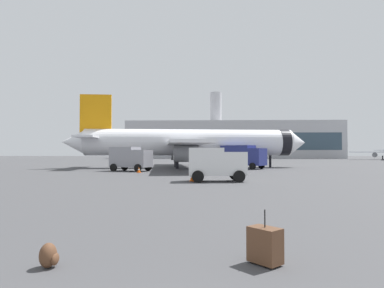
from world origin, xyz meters
name	(u,v)px	position (x,y,z in m)	size (l,w,h in m)	color
airplane_at_gate	(188,143)	(-1.86, 47.35, 3.66)	(35.76, 32.35, 10.50)	white
service_truck	(130,158)	(-8.39, 38.27, 1.61)	(5.27, 3.88, 2.90)	gray
fuel_truck	(243,156)	(5.74, 44.74, 1.77)	(6.24, 5.52, 3.20)	navy
cargo_van	(216,163)	(1.39, 24.27, 1.45)	(4.50, 2.54, 2.60)	white
safety_cone_near	(139,170)	(-6.75, 35.12, 0.31)	(0.44, 0.44, 0.62)	#F2590C
safety_cone_mid	(218,165)	(2.48, 48.26, 0.41)	(0.44, 0.44, 0.83)	#F2590C
safety_cone_far	(192,177)	(-0.49, 24.34, 0.29)	(0.44, 0.44, 0.60)	#F2590C
rolling_suitcase	(265,245)	(1.68, 4.74, 0.39)	(0.72, 0.74, 1.10)	brown
traveller_backpack	(49,256)	(-2.59, 4.40, 0.23)	(0.36, 0.40, 0.48)	brown
terminal_building	(232,140)	(11.25, 130.97, 6.97)	(79.02, 23.70, 25.71)	#B2B2B7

